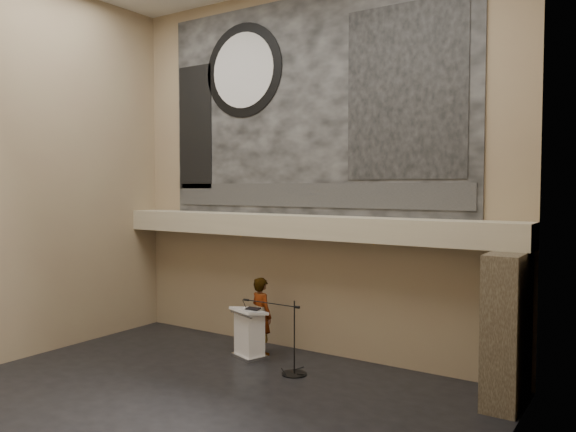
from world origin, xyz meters
The scene contains 19 objects.
floor centered at (0.00, 0.00, 0.00)m, with size 10.00×10.00×0.00m, color black.
wall_back centered at (0.00, 4.00, 4.25)m, with size 10.00×0.02×8.50m, color #8C7359.
wall_left centered at (-5.00, 0.00, 4.25)m, with size 0.02×8.00×8.50m, color #8C7359.
wall_right centered at (5.00, 0.00, 4.25)m, with size 0.02×8.00×8.50m, color #8C7359.
soffit centered at (0.00, 3.60, 2.95)m, with size 10.00×0.80×0.50m, color tan.
sprinkler_left centered at (-1.60, 3.55, 2.67)m, with size 0.04×0.04×0.06m, color #B2893D.
sprinkler_right centered at (1.90, 3.55, 2.67)m, with size 0.04×0.04×0.06m, color #B2893D.
banner centered at (0.00, 3.97, 5.70)m, with size 8.00×0.05×5.00m, color black.
banner_text_strip centered at (0.00, 3.93, 3.65)m, with size 7.76×0.02×0.55m, color #2C2C2C.
banner_clock_rim centered at (-1.80, 3.93, 6.70)m, with size 2.30×2.30×0.02m, color black.
banner_clock_face centered at (-1.80, 3.91, 6.70)m, with size 1.84×1.84×0.02m, color silver.
banner_building_print centered at (2.40, 3.93, 5.80)m, with size 2.60×0.02×3.60m, color black.
banner_brick_print centered at (-3.40, 3.93, 5.40)m, with size 1.10×0.02×3.20m, color black.
stone_pier centered at (4.65, 3.15, 1.35)m, with size 0.60×1.40×2.70m, color #3E3326.
lectern centered at (-0.77, 2.80, 0.55)m, with size 0.94×0.80×1.14m.
binder centered at (-0.69, 2.83, 1.12)m, with size 0.30×0.24×0.04m, color black.
papers centered at (-0.90, 2.77, 1.10)m, with size 0.19×0.26×0.01m, color white.
speaker_person centered at (-0.72, 3.18, 0.89)m, with size 0.65×0.42×1.77m, color white.
mic_stand centered at (0.63, 2.41, 0.23)m, with size 1.58×0.52×1.53m.
Camera 1 is at (6.79, -7.10, 3.85)m, focal length 35.00 mm.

